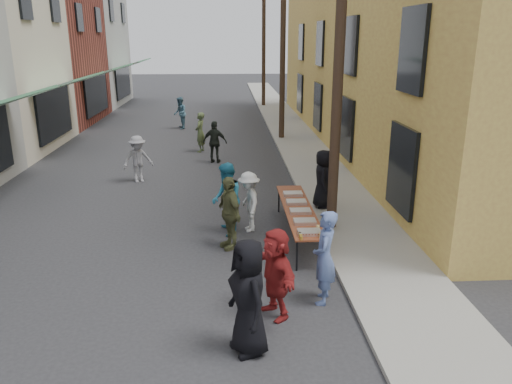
{
  "coord_description": "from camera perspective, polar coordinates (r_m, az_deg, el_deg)",
  "views": [
    {
      "loc": [
        1.64,
        -8.98,
        4.81
      ],
      "look_at": [
        2.3,
        2.25,
        1.3
      ],
      "focal_mm": 35.0,
      "sensor_mm": 36.0,
      "label": 1
    }
  ],
  "objects": [
    {
      "name": "condiment_jar_a",
      "position": [
        10.51,
        5.19,
        -5.24
      ],
      "size": [
        0.07,
        0.07,
        0.08
      ],
      "primitive_type": "cylinder",
      "color": "#A57F26",
      "rests_on": "serving_table"
    },
    {
      "name": "catering_tray_buns_end",
      "position": [
        13.38,
        4.23,
        -0.2
      ],
      "size": [
        0.5,
        0.33,
        0.08
      ],
      "primitive_type": "cube",
      "color": "tan",
      "rests_on": "serving_table"
    },
    {
      "name": "condiment_jar_c",
      "position": [
        10.69,
        5.04,
        -4.83
      ],
      "size": [
        0.07,
        0.07,
        0.08
      ],
      "primitive_type": "cylinder",
      "color": "#A57F26",
      "rests_on": "serving_table"
    },
    {
      "name": "utility_pole_far",
      "position": [
        36.08,
        0.89,
        16.85
      ],
      "size": [
        0.26,
        0.26,
        9.0
      ],
      "primitive_type": "cylinder",
      "color": "#2D2116",
      "rests_on": "ground"
    },
    {
      "name": "guest_front_c",
      "position": [
        12.49,
        -3.38,
        -0.84
      ],
      "size": [
        0.81,
        0.98,
        1.84
      ],
      "primitive_type": "imported",
      "rotation": [
        0.0,
        0.0,
        -1.44
      ],
      "color": "teal",
      "rests_on": "ground"
    },
    {
      "name": "catering_tray_foil_b",
      "position": [
        11.41,
        5.59,
        -3.38
      ],
      "size": [
        0.5,
        0.33,
        0.08
      ],
      "primitive_type": "cube",
      "color": "#B2B2B7",
      "rests_on": "serving_table"
    },
    {
      "name": "guest_front_d",
      "position": [
        12.73,
        -0.82,
        -1.12
      ],
      "size": [
        0.75,
        1.09,
        1.56
      ],
      "primitive_type": "imported",
      "rotation": [
        0.0,
        0.0,
        -1.39
      ],
      "color": "silver",
      "rests_on": "ground"
    },
    {
      "name": "ground",
      "position": [
        10.32,
        -12.33,
        -10.9
      ],
      "size": [
        120.0,
        120.0,
        0.0
      ],
      "primitive_type": "plane",
      "color": "#28282B",
      "rests_on": "ground"
    },
    {
      "name": "passerby_mid",
      "position": [
        19.83,
        -4.71,
        5.71
      ],
      "size": [
        1.05,
        0.66,
        1.66
      ],
      "primitive_type": "imported",
      "rotation": [
        0.0,
        0.0,
        2.86
      ],
      "color": "black",
      "rests_on": "ground"
    },
    {
      "name": "guest_front_e",
      "position": [
        11.67,
        -3.08,
        -2.38
      ],
      "size": [
        0.81,
        1.11,
        1.75
      ],
      "primitive_type": "imported",
      "rotation": [
        0.0,
        0.0,
        -1.15
      ],
      "color": "brown",
      "rests_on": "ground"
    },
    {
      "name": "guest_front_a",
      "position": [
        7.9,
        -0.86,
        -11.92
      ],
      "size": [
        0.91,
        1.09,
        1.9
      ],
      "primitive_type": "imported",
      "rotation": [
        0.0,
        0.0,
        -1.19
      ],
      "color": "black",
      "rests_on": "ground"
    },
    {
      "name": "condiment_jar_b",
      "position": [
        10.6,
        5.11,
        -5.03
      ],
      "size": [
        0.07,
        0.07,
        0.08
      ],
      "primitive_type": "cylinder",
      "color": "#A57F26",
      "rests_on": "serving_table"
    },
    {
      "name": "catering_tray_sausage",
      "position": [
        10.82,
        6.12,
        -4.59
      ],
      "size": [
        0.5,
        0.33,
        0.08
      ],
      "primitive_type": "cube",
      "color": "maroon",
      "rests_on": "serving_table"
    },
    {
      "name": "passerby_far",
      "position": [
        27.59,
        -8.67,
        8.92
      ],
      "size": [
        0.77,
        0.92,
        1.72
      ],
      "primitive_type": "imported",
      "rotation": [
        0.0,
        0.0,
        4.86
      ],
      "color": "#446D83",
      "rests_on": "ground"
    },
    {
      "name": "utility_pole_mid",
      "position": [
        24.13,
        3.08,
        16.59
      ],
      "size": [
        0.26,
        0.26,
        9.0
      ],
      "primitive_type": "cylinder",
      "color": "#2D2116",
      "rests_on": "ground"
    },
    {
      "name": "passerby_left",
      "position": [
        17.56,
        -13.35,
        3.68
      ],
      "size": [
        1.2,
        0.99,
        1.61
      ],
      "primitive_type": "imported",
      "rotation": [
        0.0,
        0.0,
        0.45
      ],
      "color": "gray",
      "rests_on": "ground"
    },
    {
      "name": "catering_tray_foil_d",
      "position": [
        12.72,
        4.64,
        -1.15
      ],
      "size": [
        0.5,
        0.33,
        0.08
      ],
      "primitive_type": "cube",
      "color": "#B2B2B7",
      "rests_on": "serving_table"
    },
    {
      "name": "catering_tray_buns",
      "position": [
        12.06,
        5.09,
        -2.21
      ],
      "size": [
        0.5,
        0.33,
        0.08
      ],
      "primitive_type": "cube",
      "color": "tan",
      "rests_on": "serving_table"
    },
    {
      "name": "building_ochre",
      "position": [
        24.85,
        19.88,
        16.81
      ],
      "size": [
        10.0,
        28.0,
        10.0
      ],
      "primitive_type": "cube",
      "color": "#BC8C43",
      "rests_on": "ground"
    },
    {
      "name": "sidewalk",
      "position": [
        24.68,
        4.54,
        6.17
      ],
      "size": [
        2.2,
        60.0,
        0.1
      ],
      "primitive_type": "cube",
      "color": "gray",
      "rests_on": "ground"
    },
    {
      "name": "server",
      "position": [
        14.34,
        7.66,
        1.51
      ],
      "size": [
        0.67,
        0.9,
        1.67
      ],
      "primitive_type": "imported",
      "rotation": [
        0.0,
        0.0,
        1.39
      ],
      "color": "black",
      "rests_on": "sidewalk"
    },
    {
      "name": "serving_table",
      "position": [
        12.37,
        4.88,
        -2.08
      ],
      "size": [
        0.7,
        4.0,
        0.75
      ],
      "color": "brown",
      "rests_on": "ground"
    },
    {
      "name": "cup_stack",
      "position": [
        10.61,
        7.41,
        -4.96
      ],
      "size": [
        0.08,
        0.08,
        0.12
      ],
      "primitive_type": "cylinder",
      "color": "tan",
      "rests_on": "serving_table"
    },
    {
      "name": "utility_pole_near",
      "position": [
        12.27,
        9.51,
        15.66
      ],
      "size": [
        0.26,
        0.26,
        9.0
      ],
      "primitive_type": "cylinder",
      "color": "#2D2116",
      "rests_on": "ground"
    },
    {
      "name": "guest_queue_back",
      "position": [
        8.91,
        2.23,
        -9.22
      ],
      "size": [
        1.09,
        1.6,
        1.66
      ],
      "primitive_type": "imported",
      "rotation": [
        0.0,
        0.0,
        -1.13
      ],
      "color": "maroon",
      "rests_on": "ground"
    },
    {
      "name": "guest_front_b",
      "position": [
        9.39,
        7.83,
        -7.43
      ],
      "size": [
        0.59,
        0.75,
        1.81
      ],
      "primitive_type": "imported",
      "rotation": [
        0.0,
        0.0,
        -1.84
      ],
      "color": "#5368A1",
      "rests_on": "ground"
    },
    {
      "name": "passerby_right",
      "position": [
        21.83,
        -6.4,
        6.8
      ],
      "size": [
        0.55,
        0.71,
        1.71
      ],
      "primitive_type": "imported",
      "rotation": [
        0.0,
        0.0,
        4.46
      ],
      "color": "#465531",
      "rests_on": "ground"
    }
  ]
}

